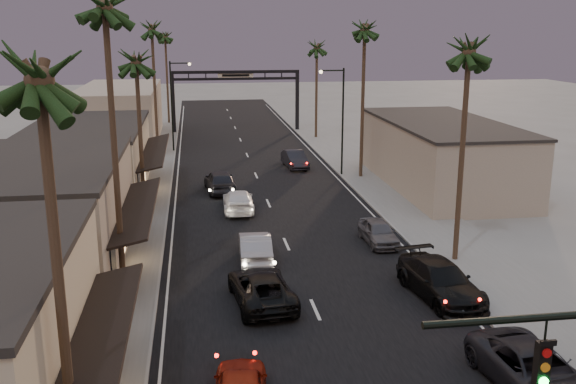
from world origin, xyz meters
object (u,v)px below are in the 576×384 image
object	(u,v)px
palm_la	(38,61)
oncoming_pickup	(261,288)
palm_far	(165,34)
palm_ld	(151,25)
arch	(236,85)
palm_rc	(317,44)
oncoming_silver	(255,247)
streetlight_right	(340,113)
curbside_near	(534,371)
curbside_black	(440,281)
palm_ra	(470,43)
streetlight_left	(174,99)
palm_rb	(365,25)
palm_lc	(136,55)

from	to	relation	value
palm_la	oncoming_pickup	bearing A→B (deg)	60.35
palm_la	palm_far	size ratio (longest dim) A/B	1.00
palm_ld	oncoming_pickup	distance (m)	37.36
arch	palm_ld	size ratio (longest dim) A/B	1.07
palm_rc	oncoming_silver	world-z (taller)	palm_rc
arch	streetlight_right	size ratio (longest dim) A/B	1.69
palm_far	curbside_near	xyz separation A→B (m)	(14.50, -66.59, -10.66)
streetlight_right	palm_ld	size ratio (longest dim) A/B	0.63
oncoming_silver	curbside_black	world-z (taller)	curbside_black
palm_ra	curbside_black	world-z (taller)	palm_ra
streetlight_left	palm_ld	bearing A→B (deg)	-119.25
arch	oncoming_pickup	world-z (taller)	arch
streetlight_left	curbside_black	distance (m)	40.86
palm_far	oncoming_pickup	world-z (taller)	palm_far
palm_far	curbside_near	size ratio (longest dim) A/B	2.33
palm_rc	streetlight_left	bearing A→B (deg)	-158.86
streetlight_left	oncoming_silver	distance (m)	33.10
palm_la	oncoming_pickup	world-z (taller)	palm_la
curbside_black	streetlight_right	bearing A→B (deg)	80.21
palm_ra	palm_ld	bearing A→B (deg)	119.02
palm_la	curbside_near	world-z (taller)	palm_la
streetlight_right	oncoming_pickup	distance (m)	26.96
palm_rb	curbside_black	xyz separation A→B (m)	(-2.62, -24.51, -11.57)
arch	palm_far	world-z (taller)	palm_far
palm_ra	curbside_near	xyz separation A→B (m)	(-2.40, -12.59, -10.66)
streetlight_right	palm_rb	distance (m)	7.35
arch	curbside_black	size ratio (longest dim) A/B	2.62
palm_rc	curbside_black	size ratio (longest dim) A/B	2.10
streetlight_left	palm_lc	size ratio (longest dim) A/B	0.74
palm_lc	palm_rc	xyz separation A→B (m)	(17.20, 28.00, 0.00)
palm_ra	palm_far	xyz separation A→B (m)	(-16.90, 54.00, 0.00)
arch	palm_la	distance (m)	61.88
palm_la	palm_ld	world-z (taller)	palm_ld
arch	curbside_black	world-z (taller)	arch
streetlight_right	palm_lc	xyz separation A→B (m)	(-15.52, -9.00, 5.14)
palm_ra	palm_rc	bearing A→B (deg)	90.00
palm_lc	palm_rb	bearing A→B (deg)	24.94
palm_rc	curbside_near	xyz separation A→B (m)	(-2.40, -52.59, -9.68)
arch	oncoming_silver	world-z (taller)	arch
palm_ld	curbside_black	distance (m)	40.09
streetlight_right	palm_rc	size ratio (longest dim) A/B	0.74
palm_la	streetlight_left	bearing A→B (deg)	88.04
palm_rb	curbside_near	bearing A→B (deg)	-94.21
palm_lc	palm_ld	size ratio (longest dim) A/B	0.86
oncoming_pickup	curbside_near	distance (m)	12.14
arch	curbside_near	size ratio (longest dim) A/B	2.68
palm_lc	curbside_black	bearing A→B (deg)	-48.56
palm_lc	oncoming_silver	world-z (taller)	palm_lc
palm_rc	oncoming_pickup	size ratio (longest dim) A/B	2.26
palm_far	palm_rc	bearing A→B (deg)	-39.64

